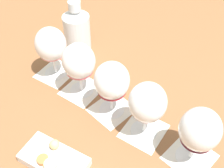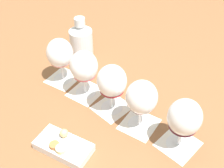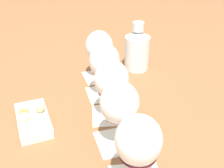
{
  "view_description": "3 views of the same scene",
  "coord_description": "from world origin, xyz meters",
  "px_view_note": "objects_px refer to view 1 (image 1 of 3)",
  "views": [
    {
      "loc": [
        0.54,
        -0.06,
        0.65
      ],
      "look_at": [
        -0.0,
        0.0,
        0.11
      ],
      "focal_mm": 45.0,
      "sensor_mm": 36.0,
      "label": 1
    },
    {
      "loc": [
        0.69,
        -0.08,
        0.7
      ],
      "look_at": [
        -0.0,
        0.0,
        0.11
      ],
      "focal_mm": 45.0,
      "sensor_mm": 36.0,
      "label": 2
    },
    {
      "loc": [
        0.58,
        0.38,
        0.51
      ],
      "look_at": [
        -0.0,
        0.0,
        0.11
      ],
      "focal_mm": 45.0,
      "sensor_mm": 36.0,
      "label": 3
    }
  ],
  "objects_px": {
    "wine_glass_3": "(147,105)",
    "wine_glass_4": "(199,131)",
    "ceramic_vase": "(77,29)",
    "wine_glass_2": "(110,82)",
    "wine_glass_1": "(79,63)",
    "snack_dish": "(54,159)",
    "wine_glass_0": "(51,46)"
  },
  "relations": [
    {
      "from": "wine_glass_3",
      "to": "ceramic_vase",
      "type": "bearing_deg",
      "value": -156.91
    },
    {
      "from": "wine_glass_4",
      "to": "wine_glass_3",
      "type": "bearing_deg",
      "value": -131.99
    },
    {
      "from": "ceramic_vase",
      "to": "snack_dish",
      "type": "xyz_separation_m",
      "value": [
        0.48,
        -0.07,
        -0.07
      ]
    },
    {
      "from": "wine_glass_2",
      "to": "wine_glass_3",
      "type": "xyz_separation_m",
      "value": [
        0.09,
        0.08,
        -0.0
      ]
    },
    {
      "from": "wine_glass_1",
      "to": "wine_glass_4",
      "type": "distance_m",
      "value": 0.38
    },
    {
      "from": "ceramic_vase",
      "to": "wine_glass_1",
      "type": "bearing_deg",
      "value": 1.3
    },
    {
      "from": "wine_glass_2",
      "to": "wine_glass_3",
      "type": "height_order",
      "value": "same"
    },
    {
      "from": "wine_glass_2",
      "to": "snack_dish",
      "type": "height_order",
      "value": "wine_glass_2"
    },
    {
      "from": "snack_dish",
      "to": "wine_glass_0",
      "type": "bearing_deg",
      "value": -178.67
    },
    {
      "from": "wine_glass_2",
      "to": "wine_glass_1",
      "type": "bearing_deg",
      "value": -136.35
    },
    {
      "from": "wine_glass_1",
      "to": "wine_glass_3",
      "type": "bearing_deg",
      "value": 43.45
    },
    {
      "from": "ceramic_vase",
      "to": "snack_dish",
      "type": "relative_size",
      "value": 0.99
    },
    {
      "from": "ceramic_vase",
      "to": "snack_dish",
      "type": "distance_m",
      "value": 0.49
    },
    {
      "from": "wine_glass_1",
      "to": "snack_dish",
      "type": "bearing_deg",
      "value": -17.17
    },
    {
      "from": "wine_glass_3",
      "to": "wine_glass_4",
      "type": "xyz_separation_m",
      "value": [
        0.09,
        0.1,
        0.0
      ]
    },
    {
      "from": "wine_glass_3",
      "to": "wine_glass_0",
      "type": "bearing_deg",
      "value": -136.58
    },
    {
      "from": "wine_glass_3",
      "to": "wine_glass_1",
      "type": "bearing_deg",
      "value": -136.55
    },
    {
      "from": "wine_glass_4",
      "to": "snack_dish",
      "type": "relative_size",
      "value": 0.94
    },
    {
      "from": "wine_glass_3",
      "to": "ceramic_vase",
      "type": "distance_m",
      "value": 0.44
    },
    {
      "from": "wine_glass_3",
      "to": "ceramic_vase",
      "type": "relative_size",
      "value": 0.94
    },
    {
      "from": "wine_glass_1",
      "to": "ceramic_vase",
      "type": "relative_size",
      "value": 0.94
    },
    {
      "from": "wine_glass_0",
      "to": "ceramic_vase",
      "type": "xyz_separation_m",
      "value": [
        -0.14,
        0.08,
        -0.03
      ]
    },
    {
      "from": "ceramic_vase",
      "to": "wine_glass_4",
      "type": "bearing_deg",
      "value": 29.02
    },
    {
      "from": "wine_glass_2",
      "to": "wine_glass_4",
      "type": "xyz_separation_m",
      "value": [
        0.18,
        0.19,
        0.0
      ]
    },
    {
      "from": "wine_glass_4",
      "to": "wine_glass_1",
      "type": "bearing_deg",
      "value": -134.89
    },
    {
      "from": "wine_glass_2",
      "to": "wine_glass_4",
      "type": "distance_m",
      "value": 0.26
    },
    {
      "from": "wine_glass_3",
      "to": "snack_dish",
      "type": "bearing_deg",
      "value": -73.49
    },
    {
      "from": "wine_glass_3",
      "to": "wine_glass_4",
      "type": "distance_m",
      "value": 0.14
    },
    {
      "from": "wine_glass_3",
      "to": "wine_glass_2",
      "type": "bearing_deg",
      "value": -136.75
    },
    {
      "from": "wine_glass_1",
      "to": "wine_glass_4",
      "type": "height_order",
      "value": "same"
    },
    {
      "from": "snack_dish",
      "to": "wine_glass_1",
      "type": "bearing_deg",
      "value": 162.83
    },
    {
      "from": "wine_glass_2",
      "to": "wine_glass_3",
      "type": "distance_m",
      "value": 0.12
    }
  ]
}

